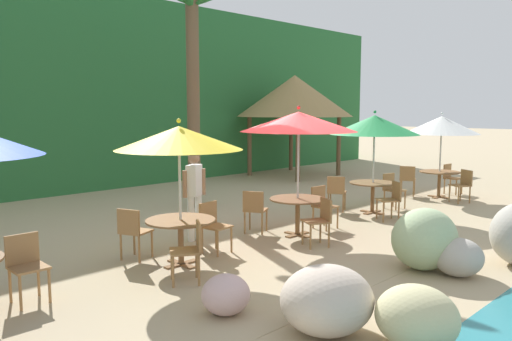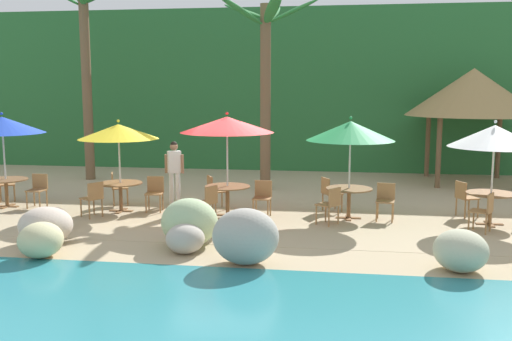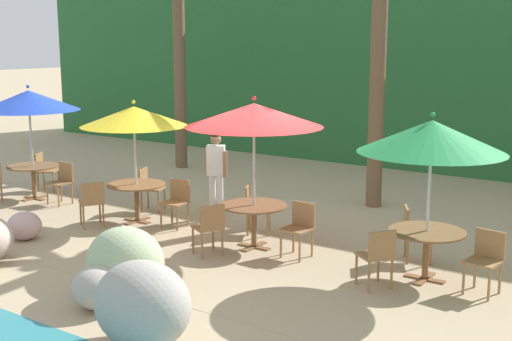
{
  "view_description": "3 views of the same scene",
  "coord_description": "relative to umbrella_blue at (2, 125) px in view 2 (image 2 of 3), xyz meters",
  "views": [
    {
      "loc": [
        -7.37,
        -6.25,
        2.46
      ],
      "look_at": [
        -0.75,
        0.35,
        1.33
      ],
      "focal_mm": 35.35,
      "sensor_mm": 36.0,
      "label": 1
    },
    {
      "loc": [
        2.78,
        -13.52,
        3.13
      ],
      "look_at": [
        0.78,
        -0.12,
        1.15
      ],
      "focal_mm": 40.44,
      "sensor_mm": 36.0,
      "label": 2
    },
    {
      "loc": [
        6.25,
        -8.96,
        3.45
      ],
      "look_at": [
        -0.27,
        0.55,
        1.19
      ],
      "focal_mm": 47.57,
      "sensor_mm": 36.0,
      "label": 3
    }
  ],
  "objects": [
    {
      "name": "chair_red_seaward",
      "position": [
        6.79,
        -0.12,
        -1.64
      ],
      "size": [
        0.44,
        0.45,
        0.87
      ],
      "color": "#9E7042",
      "rests_on": "ground"
    },
    {
      "name": "chair_green_left",
      "position": [
        8.44,
        -0.79,
        -1.64
      ],
      "size": [
        0.59,
        0.59,
        0.87
      ],
      "color": "#9E7042",
      "rests_on": "ground"
    },
    {
      "name": "chair_blue_inland",
      "position": [
        -0.51,
        0.68,
        -1.64
      ],
      "size": [
        0.58,
        0.58,
        0.87
      ],
      "color": "#9E7042",
      "rests_on": "ground"
    },
    {
      "name": "chair_yellow_inland",
      "position": [
        2.77,
        0.66,
        -1.64
      ],
      "size": [
        0.55,
        0.55,
        0.87
      ],
      "color": "#9E7042",
      "rests_on": "ground"
    },
    {
      "name": "chair_white_inland",
      "position": [
        11.61,
        0.54,
        -1.64
      ],
      "size": [
        0.56,
        0.56,
        0.87
      ],
      "color": "#9E7042",
      "rests_on": "ground"
    },
    {
      "name": "ground_plane",
      "position": [
        5.87,
        -0.18,
        -2.15
      ],
      "size": [
        120.0,
        120.0,
        0.0
      ],
      "primitive_type": "plane",
      "color": "tan"
    },
    {
      "name": "terrace_deck",
      "position": [
        5.87,
        -0.18,
        -2.15
      ],
      "size": [
        18.0,
        5.2,
        0.01
      ],
      "color": "tan",
      "rests_on": "ground"
    },
    {
      "name": "dining_table_yellow",
      "position": [
        3.17,
        -0.09,
        -1.53
      ],
      "size": [
        1.1,
        1.1,
        0.74
      ],
      "color": "brown",
      "rests_on": "ground"
    },
    {
      "name": "rock_seawall",
      "position": [
        4.73,
        -3.45,
        -1.76
      ],
      "size": [
        15.32,
        2.77,
        1.01
      ],
      "color": "#C0B896",
      "rests_on": "ground"
    },
    {
      "name": "chair_red_inland",
      "position": [
        5.44,
        0.52,
        -1.64
      ],
      "size": [
        0.58,
        0.58,
        0.87
      ],
      "color": "#9E7042",
      "rests_on": "ground"
    },
    {
      "name": "dining_table_blue",
      "position": [
        0.0,
        0.0,
        -1.53
      ],
      "size": [
        1.1,
        1.1,
        0.74
      ],
      "color": "brown",
      "rests_on": "ground"
    },
    {
      "name": "dining_table_green",
      "position": [
        8.85,
        -0.04,
        -1.53
      ],
      "size": [
        1.1,
        1.1,
        0.74
      ],
      "color": "brown",
      "rests_on": "ground"
    },
    {
      "name": "umbrella_red",
      "position": [
        5.93,
        -0.17,
        0.08
      ],
      "size": [
        2.26,
        2.26,
        2.53
      ],
      "color": "silver",
      "rests_on": "ground"
    },
    {
      "name": "palm_tree_nearest",
      "position": [
        0.2,
        4.65,
        2.13
      ],
      "size": [
        2.86,
        2.7,
        6.53
      ],
      "color": "brown",
      "rests_on": "ground"
    },
    {
      "name": "chair_yellow_left",
      "position": [
        2.79,
        -0.86,
        -1.64
      ],
      "size": [
        0.59,
        0.58,
        0.87
      ],
      "color": "#9E7042",
      "rests_on": "ground"
    },
    {
      "name": "waiter_in_white",
      "position": [
        4.27,
        0.95,
        -1.16
      ],
      "size": [
        0.52,
        0.34,
        1.7
      ],
      "color": "white",
      "rests_on": "ground"
    },
    {
      "name": "palapa_hut",
      "position": [
        12.82,
        5.82,
        0.79
      ],
      "size": [
        4.29,
        4.29,
        3.72
      ],
      "color": "brown",
      "rests_on": "ground"
    },
    {
      "name": "chair_white_left",
      "position": [
        11.73,
        -1.0,
        -1.64
      ],
      "size": [
        0.57,
        0.57,
        0.87
      ],
      "color": "#9E7042",
      "rests_on": "ground"
    },
    {
      "name": "dining_table_red",
      "position": [
        5.93,
        -0.17,
        -1.53
      ],
      "size": [
        1.1,
        1.1,
        0.74
      ],
      "color": "brown",
      "rests_on": "ground"
    },
    {
      "name": "umbrella_green",
      "position": [
        8.85,
        -0.04,
        -0.05
      ],
      "size": [
        2.08,
        2.08,
        2.44
      ],
      "color": "silver",
      "rests_on": "ground"
    },
    {
      "name": "umbrella_blue",
      "position": [
        0.0,
        0.0,
        0.0
      ],
      "size": [
        2.13,
        2.13,
        2.48
      ],
      "color": "silver",
      "rests_on": "ground"
    },
    {
      "name": "umbrella_yellow",
      "position": [
        3.17,
        -0.09,
        -0.13
      ],
      "size": [
        1.99,
        1.99,
        2.32
      ],
      "color": "silver",
      "rests_on": "ground"
    },
    {
      "name": "palm_tree_second",
      "position": [
        6.35,
        3.61,
        1.61
      ],
      "size": [
        3.09,
        3.13,
        5.74
      ],
      "color": "brown",
      "rests_on": "ground"
    },
    {
      "name": "chair_red_left",
      "position": [
        5.63,
        -0.97,
        -1.64
      ],
      "size": [
        0.57,
        0.57,
        0.87
      ],
      "color": "#9E7042",
      "rests_on": "ground"
    },
    {
      "name": "chair_yellow_seaward",
      "position": [
        4.0,
        0.11,
        -1.64
      ],
      "size": [
        0.47,
        0.48,
        0.87
      ],
      "color": "#9E7042",
      "rests_on": "ground"
    },
    {
      "name": "chair_blue_seaward",
      "position": [
        0.85,
        0.08,
        -1.64
      ],
      "size": [
        0.43,
        0.43,
        0.87
      ],
      "color": "#9E7042",
      "rests_on": "ground"
    },
    {
      "name": "chair_green_inland",
      "position": [
        8.37,
        0.66,
        -1.64
      ],
      "size": [
        0.58,
        0.57,
        0.87
      ],
      "color": "#9E7042",
      "rests_on": "ground"
    },
    {
      "name": "umbrella_white",
      "position": [
        12.04,
        -0.2,
        -0.12
      ],
      "size": [
        2.03,
        2.03,
        2.39
      ],
      "color": "silver",
      "rests_on": "ground"
    },
    {
      "name": "chair_green_seaward",
      "position": [
        9.71,
        -0.06,
        -1.64
      ],
      "size": [
        0.47,
        0.48,
        0.87
      ],
      "color": "#9E7042",
      "rests_on": "ground"
    },
    {
      "name": "foliage_backdrop",
      "position": [
        5.87,
        8.82,
        0.85
      ],
      "size": [
        28.0,
        2.4,
        6.0
      ],
      "color": "#286633",
      "rests_on": "ground"
    },
    {
      "name": "dining_table_white",
      "position": [
        12.04,
        -0.2,
        -1.53
      ],
      "size": [
        1.1,
        1.1,
        0.74
      ],
      "color": "brown",
      "rests_on": "ground"
    }
  ]
}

